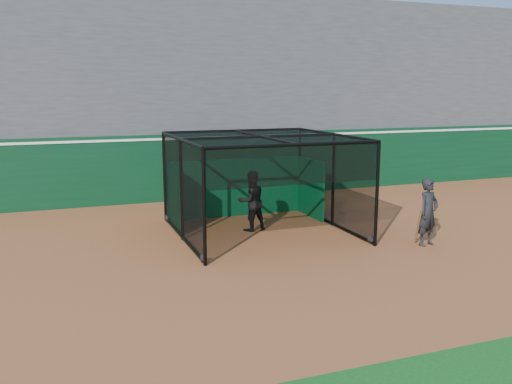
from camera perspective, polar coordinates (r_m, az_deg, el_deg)
name	(u,v)px	position (r m, az deg, el deg)	size (l,w,h in m)	color
ground	(280,264)	(13.19, 2.51, -7.55)	(120.00, 120.00, 0.00)	#99542C
outfield_wall	(194,165)	(20.81, -6.59, 2.80)	(50.00, 0.50, 2.50)	#09341A
grandstand	(171,82)	(24.30, -8.94, 11.41)	(50.00, 7.85, 8.95)	#4C4C4F
batting_cage	(261,185)	(15.72, 0.53, 0.72)	(4.80, 4.92, 2.81)	black
batter	(251,201)	(16.02, -0.50, -0.95)	(0.87, 0.68, 1.79)	black
on_deck_player	(428,212)	(15.20, 17.66, -2.06)	(0.75, 0.59, 1.81)	black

